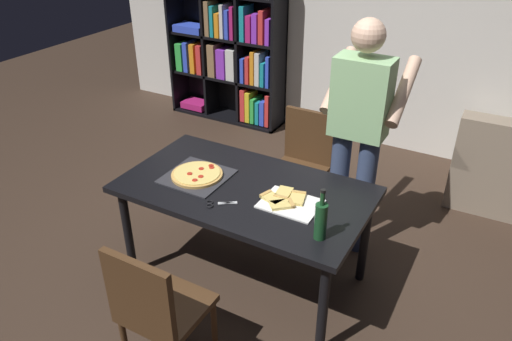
# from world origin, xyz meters

# --- Properties ---
(ground_plane) EXTENTS (12.00, 12.00, 0.00)m
(ground_plane) POSITION_xyz_m (0.00, 0.00, 0.00)
(ground_plane) COLOR #38281E
(back_wall) EXTENTS (6.40, 0.10, 2.80)m
(back_wall) POSITION_xyz_m (0.00, 2.60, 1.40)
(back_wall) COLOR silver
(back_wall) RESTS_ON ground_plane
(dining_table) EXTENTS (1.62, 0.91, 0.75)m
(dining_table) POSITION_xyz_m (0.00, 0.00, 0.67)
(dining_table) COLOR black
(dining_table) RESTS_ON ground_plane
(chair_near_camera) EXTENTS (0.42, 0.42, 0.90)m
(chair_near_camera) POSITION_xyz_m (-0.00, -0.94, 0.51)
(chair_near_camera) COLOR #472D19
(chair_near_camera) RESTS_ON ground_plane
(chair_far_side) EXTENTS (0.42, 0.42, 0.90)m
(chair_far_side) POSITION_xyz_m (0.00, 0.94, 0.51)
(chair_far_side) COLOR #472D19
(chair_far_side) RESTS_ON ground_plane
(bookshelf) EXTENTS (1.40, 0.35, 1.95)m
(bookshelf) POSITION_xyz_m (-1.61, 2.37, 0.96)
(bookshelf) COLOR black
(bookshelf) RESTS_ON ground_plane
(person_serving_pizza) EXTENTS (0.55, 0.54, 1.75)m
(person_serving_pizza) POSITION_xyz_m (0.50, 0.72, 1.00)
(person_serving_pizza) COLOR #38476B
(person_serving_pizza) RESTS_ON ground_plane
(pepperoni_pizza_on_tray) EXTENTS (0.41, 0.41, 0.04)m
(pepperoni_pizza_on_tray) POSITION_xyz_m (-0.35, -0.05, 0.77)
(pepperoni_pizza_on_tray) COLOR #2D2D33
(pepperoni_pizza_on_tray) RESTS_ON dining_table
(pizza_slices_on_towel) EXTENTS (0.38, 0.29, 0.03)m
(pizza_slices_on_towel) POSITION_xyz_m (0.32, -0.03, 0.76)
(pizza_slices_on_towel) COLOR white
(pizza_slices_on_towel) RESTS_ON dining_table
(wine_bottle) EXTENTS (0.07, 0.07, 0.32)m
(wine_bottle) POSITION_xyz_m (0.63, -0.25, 0.87)
(wine_bottle) COLOR #194723
(wine_bottle) RESTS_ON dining_table
(kitchen_scissors) EXTENTS (0.19, 0.15, 0.01)m
(kitchen_scissors) POSITION_xyz_m (-0.05, -0.26, 0.76)
(kitchen_scissors) COLOR silver
(kitchen_scissors) RESTS_ON dining_table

